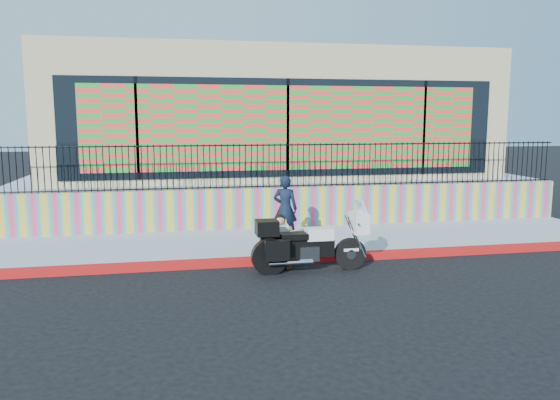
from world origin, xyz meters
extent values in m
plane|color=black|center=(0.00, 0.00, 0.00)|extent=(90.00, 90.00, 0.00)
cube|color=red|center=(0.00, 0.00, 0.07)|extent=(16.00, 0.30, 0.15)
cube|color=#8B93A7|center=(0.00, 1.65, 0.07)|extent=(16.00, 3.00, 0.15)
cube|color=#E33B69|center=(0.00, 3.25, 0.70)|extent=(16.00, 0.20, 1.10)
cube|color=#8B93A7|center=(0.00, 8.35, 0.62)|extent=(16.00, 10.00, 1.25)
cube|color=tan|center=(0.00, 8.15, 3.25)|extent=(14.00, 8.00, 4.00)
cube|color=black|center=(0.00, 4.13, 2.85)|extent=(12.60, 0.04, 2.80)
cube|color=#F54136|center=(0.00, 4.10, 2.85)|extent=(11.48, 0.02, 2.40)
cylinder|color=black|center=(0.31, -0.75, 0.33)|extent=(0.66, 0.14, 0.66)
cylinder|color=black|center=(-1.39, -0.75, 0.33)|extent=(0.66, 0.14, 0.66)
cube|color=black|center=(-0.54, -0.75, 0.50)|extent=(0.95, 0.28, 0.34)
cube|color=silver|center=(-0.59, -0.75, 0.40)|extent=(0.40, 0.34, 0.30)
cube|color=white|center=(-0.36, -0.75, 0.78)|extent=(0.55, 0.32, 0.24)
cube|color=black|center=(-0.89, -0.75, 0.76)|extent=(0.55, 0.34, 0.12)
cube|color=white|center=(0.49, -0.75, 0.98)|extent=(0.30, 0.52, 0.42)
cube|color=silver|center=(0.53, -0.75, 1.30)|extent=(0.18, 0.46, 0.34)
cube|color=black|center=(-1.45, -0.75, 0.95)|extent=(0.44, 0.42, 0.30)
cube|color=black|center=(-1.29, -1.05, 0.55)|extent=(0.48, 0.18, 0.40)
cube|color=black|center=(-1.29, -0.45, 0.55)|extent=(0.48, 0.18, 0.40)
cube|color=white|center=(0.31, -0.75, 0.43)|extent=(0.32, 0.16, 0.06)
imported|color=black|center=(-0.61, 1.48, 0.96)|extent=(0.69, 0.58, 1.61)
cube|color=navy|center=(-1.05, 0.04, 0.24)|extent=(0.36, 0.28, 0.18)
cube|color=silver|center=(-1.05, 0.00, 0.59)|extent=(0.38, 0.27, 0.54)
sphere|color=tan|center=(-1.05, -0.04, 0.95)|extent=(0.21, 0.21, 0.21)
cube|color=#472814|center=(-1.15, -0.40, 0.05)|extent=(0.11, 0.26, 0.10)
cube|color=#472814|center=(-0.95, -0.40, 0.05)|extent=(0.11, 0.26, 0.10)
camera|label=1|loc=(-3.24, -11.31, 3.11)|focal=35.00mm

